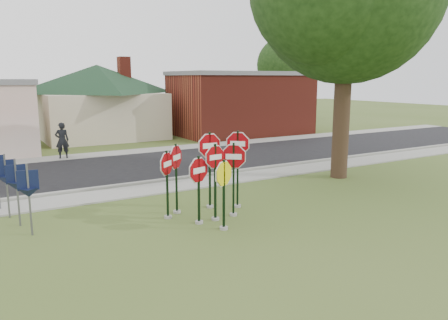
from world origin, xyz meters
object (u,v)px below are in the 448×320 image
stop_sign_left (199,182)px  pedestrian (62,140)px  stop_sign_yellow (224,187)px  stop_sign_center (215,173)px

stop_sign_left → pedestrian: size_ratio=1.12×
stop_sign_left → pedestrian: (-1.47, 12.99, -0.26)m
stop_sign_yellow → stop_sign_left: size_ratio=1.00×
stop_sign_center → stop_sign_yellow: 0.90m
stop_sign_yellow → pedestrian: size_ratio=1.11×
stop_sign_left → stop_sign_yellow: bearing=-65.4°
stop_sign_left → pedestrian: bearing=96.4°
stop_sign_center → stop_sign_left: size_ratio=1.14×
stop_sign_left → stop_sign_center: bearing=3.4°
stop_sign_center → stop_sign_left: stop_sign_center is taller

